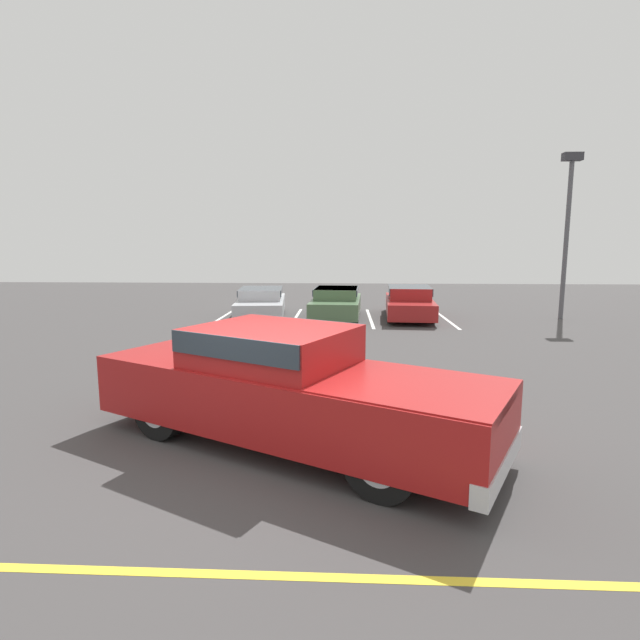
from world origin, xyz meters
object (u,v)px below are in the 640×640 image
at_px(parked_sedan_c, 409,301).
at_px(light_post, 568,217).
at_px(parked_sedan_a, 261,302).
at_px(parked_sedan_b, 336,302).
at_px(pickup_truck, 291,387).

distance_m(parked_sedan_c, light_post, 6.79).
relative_size(parked_sedan_a, parked_sedan_b, 1.07).
bearing_deg(light_post, parked_sedan_c, 179.57).
distance_m(pickup_truck, parked_sedan_b, 12.66).
bearing_deg(light_post, parked_sedan_b, -178.95).
height_order(pickup_truck, light_post, light_post).
bearing_deg(parked_sedan_a, pickup_truck, 5.68).
relative_size(parked_sedan_a, light_post, 0.73).
bearing_deg(light_post, pickup_truck, -126.12).
xyz_separation_m(parked_sedan_c, light_post, (5.95, -0.04, 3.28)).
xyz_separation_m(parked_sedan_a, parked_sedan_c, (5.95, 0.06, 0.05)).
xyz_separation_m(pickup_truck, parked_sedan_c, (3.40, 12.86, -0.22)).
bearing_deg(parked_sedan_c, pickup_truck, -10.75).
distance_m(parked_sedan_b, parked_sedan_c, 2.91).
bearing_deg(parked_sedan_b, parked_sedan_a, -89.62).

